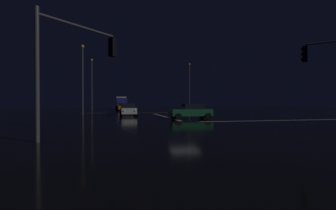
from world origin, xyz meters
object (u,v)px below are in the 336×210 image
(streetlamp_left_near, at_px, (83,75))
(sedan_green_crossing, at_px, (191,111))
(sedan_gray, at_px, (127,108))
(sedan_silver, at_px, (123,106))
(traffic_signal_sw, at_px, (76,55))
(streetlamp_left_far, at_px, (92,81))
(sedan_white, at_px, (128,110))
(sedan_orange, at_px, (123,107))
(sedan_black, at_px, (127,107))
(streetlamp_right_far, at_px, (189,84))
(box_truck, at_px, (121,102))

(streetlamp_left_near, bearing_deg, sedan_green_crossing, -42.17)
(sedan_gray, distance_m, sedan_silver, 18.50)
(traffic_signal_sw, bearing_deg, streetlamp_left_far, 93.13)
(sedan_white, height_order, sedan_gray, same)
(sedan_gray, relative_size, sedan_orange, 1.00)
(sedan_silver, relative_size, sedan_green_crossing, 1.00)
(traffic_signal_sw, relative_size, streetlamp_left_far, 0.57)
(sedan_white, relative_size, streetlamp_left_near, 0.46)
(sedan_black, xyz_separation_m, traffic_signal_sw, (-4.38, -32.34, 3.23))
(sedan_black, bearing_deg, streetlamp_left_near, -122.96)
(streetlamp_right_far, bearing_deg, sedan_black, -155.94)
(sedan_silver, bearing_deg, sedan_black, -88.92)
(streetlamp_left_near, bearing_deg, box_truck, 77.86)
(sedan_green_crossing, bearing_deg, traffic_signal_sw, -129.62)
(sedan_silver, xyz_separation_m, traffic_signal_sw, (-4.16, -44.08, 3.23))
(sedan_green_crossing, bearing_deg, sedan_black, 104.37)
(sedan_green_crossing, height_order, streetlamp_left_far, streetlamp_left_far)
(sedan_silver, relative_size, box_truck, 0.52)
(sedan_silver, distance_m, streetlamp_left_near, 23.08)
(sedan_gray, xyz_separation_m, box_truck, (0.05, 25.23, 0.91))
(sedan_green_crossing, relative_size, streetlamp_right_far, 0.43)
(sedan_black, height_order, sedan_orange, same)
(sedan_black, distance_m, sedan_green_crossing, 21.32)
(box_truck, height_order, streetlamp_left_near, streetlamp_left_near)
(box_truck, height_order, streetlamp_left_far, streetlamp_left_far)
(sedan_gray, height_order, sedan_silver, same)
(streetlamp_left_near, bearing_deg, traffic_signal_sw, -84.64)
(sedan_green_crossing, distance_m, traffic_signal_sw, 15.51)
(sedan_orange, height_order, streetlamp_right_far, streetlamp_right_far)
(sedan_black, relative_size, streetlamp_right_far, 0.43)
(sedan_white, distance_m, sedan_black, 13.54)
(sedan_white, relative_size, sedan_silver, 1.00)
(sedan_white, xyz_separation_m, streetlamp_left_far, (-5.81, 19.53, 5.02))
(sedan_green_crossing, xyz_separation_m, streetlamp_left_near, (-11.77, 10.66, 4.60))
(box_truck, height_order, traffic_signal_sw, traffic_signal_sw)
(streetlamp_left_near, xyz_separation_m, streetlamp_left_far, (0.00, 16.00, 0.42))
(box_truck, distance_m, sedan_green_crossing, 39.55)
(streetlamp_left_near, relative_size, streetlamp_left_far, 0.92)
(sedan_white, bearing_deg, sedan_orange, 89.77)
(streetlamp_left_far, bearing_deg, streetlamp_right_far, 0.00)
(box_truck, bearing_deg, sedan_green_crossing, -81.80)
(sedan_black, height_order, streetlamp_left_near, streetlamp_left_near)
(box_truck, distance_m, streetlamp_left_near, 29.36)
(sedan_silver, distance_m, box_truck, 6.80)
(sedan_silver, xyz_separation_m, streetlamp_left_far, (-6.26, -5.74, 5.02))
(streetlamp_right_far, bearing_deg, sedan_orange, -177.08)
(sedan_gray, bearing_deg, traffic_signal_sw, -98.85)
(sedan_black, relative_size, sedan_green_crossing, 1.00)
(box_truck, xyz_separation_m, streetlamp_right_far, (13.81, -12.48, 4.01))
(sedan_black, bearing_deg, sedan_green_crossing, -75.63)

